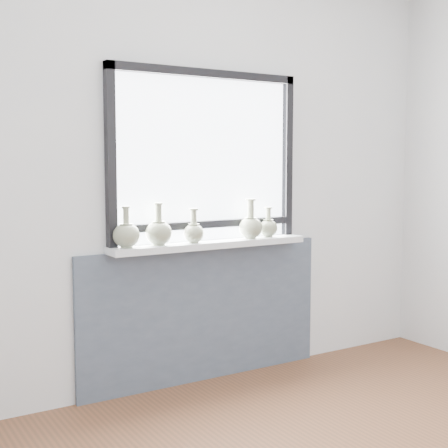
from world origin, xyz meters
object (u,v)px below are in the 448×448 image
vase_a (126,234)px  vase_c (194,232)px  vase_d (251,226)px  vase_b (159,231)px  windowsill (210,244)px  vase_e (268,227)px

vase_a → vase_c: 0.43m
vase_d → vase_b: bearing=178.5°
windowsill → vase_c: (-0.13, -0.02, 0.09)m
vase_c → vase_b: bearing=175.7°
vase_a → vase_d: bearing=-1.0°
vase_e → vase_c: bearing=-178.3°
vase_a → vase_d: 0.85m
windowsill → vase_d: size_ratio=5.18×
vase_a → vase_b: bearing=0.5°
vase_a → vase_b: (0.20, 0.00, 0.00)m
vase_a → vase_c: bearing=-2.0°
vase_b → vase_d: size_ratio=0.98×
windowsill → vase_a: size_ratio=5.54×
vase_d → vase_e: bearing=6.2°
vase_a → vase_b: size_ratio=0.95×
windowsill → vase_c: 0.16m
vase_a → vase_e: vase_a is taller
windowsill → vase_e: bearing=-0.7°
windowsill → vase_e: size_ratio=6.74×
vase_b → vase_e: 0.79m
windowsill → vase_e: 0.44m
vase_a → vase_c: size_ratio=1.13×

